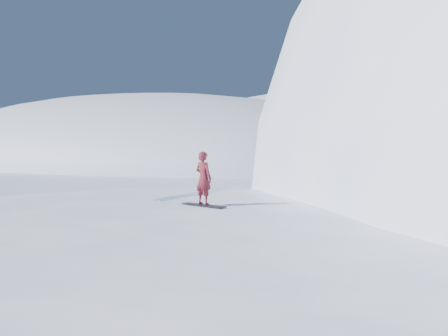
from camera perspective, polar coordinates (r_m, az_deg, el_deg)
name	(u,v)px	position (r m, az deg, el deg)	size (l,w,h in m)	color
ground	(124,284)	(15.85, -11.34, -12.91)	(400.00, 400.00, 0.00)	white
near_ridge	(213,270)	(17.23, -1.32, -11.56)	(36.00, 28.00, 4.80)	white
far_ridge_a	(127,162)	(107.53, -11.03, 0.64)	(120.00, 70.00, 28.00)	white
far_ridge_c	(358,159)	(130.55, 15.10, 1.00)	(140.00, 90.00, 36.00)	white
wind_bumps	(161,268)	(17.63, -7.17, -11.25)	(16.00, 14.40, 1.00)	white
snowboard	(204,205)	(15.19, -2.35, -4.25)	(1.62, 0.30, 0.03)	black
snowboarder	(204,178)	(15.11, -2.36, -1.16)	(0.59, 0.39, 1.62)	maroon
vapor_plume	(19,168)	(89.81, -22.38, 0.01)	(10.29, 8.23, 7.21)	white
board_tracks	(203,192)	(19.12, -2.47, -2.74)	(1.45, 5.93, 0.04)	silver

